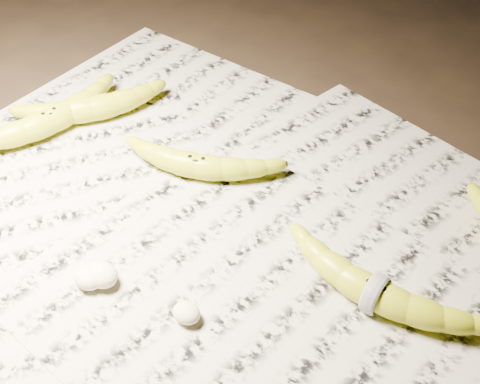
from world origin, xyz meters
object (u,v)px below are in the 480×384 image
Objects in this scene: banana_left_b at (92,107)px; banana_left_a at (50,119)px; banana_center at (197,164)px; banana_taped at (376,292)px.

banana_left_a is at bearing -168.75° from banana_left_b.
banana_left_b is 0.20m from banana_center.
banana_left_a is 0.23m from banana_center.
banana_left_b is at bearing 172.09° from banana_taped.
banana_left_a is at bearing 178.67° from banana_taped.
banana_center is 0.85× the size of banana_taped.
banana_left_a is 0.51m from banana_taped.
banana_taped is (0.29, -0.04, 0.00)m from banana_center.
banana_left_a is 1.17× the size of banana_center.
banana_left_a reaches higher than banana_center.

